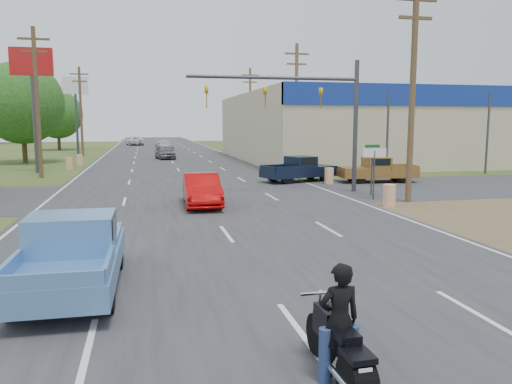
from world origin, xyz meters
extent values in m
plane|color=#2D491D|center=(0.00, 0.00, 0.00)|extent=(200.00, 200.00, 0.00)
cube|color=#2D2D30|center=(0.00, 40.00, 0.01)|extent=(15.00, 180.00, 0.02)
cube|color=#2D2D30|center=(0.00, 18.00, 0.01)|extent=(120.00, 10.00, 0.02)
cube|color=brown|center=(11.00, 10.00, 0.01)|extent=(8.00, 18.00, 0.01)
cube|color=#B7A88C|center=(32.00, 40.00, 3.30)|extent=(50.00, 28.00, 6.60)
cylinder|color=#4C3823|center=(9.50, 13.00, 5.00)|extent=(0.28, 0.28, 10.00)
cube|color=#4C3823|center=(9.50, 13.00, 8.40)|extent=(1.60, 0.14, 0.14)
cylinder|color=#4C3823|center=(9.50, 31.00, 5.00)|extent=(0.28, 0.28, 10.00)
cube|color=#4C3823|center=(9.50, 31.00, 9.20)|extent=(2.00, 0.14, 0.14)
cube|color=#4C3823|center=(9.50, 31.00, 8.40)|extent=(1.60, 0.14, 0.14)
cylinder|color=#4C3823|center=(9.50, 49.00, 5.00)|extent=(0.28, 0.28, 10.00)
cube|color=#4C3823|center=(9.50, 49.00, 9.20)|extent=(2.00, 0.14, 0.14)
cube|color=#4C3823|center=(9.50, 49.00, 8.40)|extent=(1.60, 0.14, 0.14)
cylinder|color=#4C3823|center=(-9.50, 28.00, 5.00)|extent=(0.28, 0.28, 10.00)
cube|color=#4C3823|center=(-9.50, 28.00, 9.20)|extent=(2.00, 0.14, 0.14)
cube|color=#4C3823|center=(-9.50, 28.00, 8.40)|extent=(1.60, 0.14, 0.14)
cylinder|color=#4C3823|center=(-9.50, 52.00, 5.00)|extent=(0.28, 0.28, 10.00)
cube|color=#4C3823|center=(-9.50, 52.00, 9.20)|extent=(2.00, 0.14, 0.14)
cube|color=#4C3823|center=(-9.50, 52.00, 8.40)|extent=(1.60, 0.14, 0.14)
cylinder|color=#422D19|center=(-13.50, 42.00, 1.62)|extent=(0.44, 0.44, 3.24)
sphere|color=#134517|center=(-13.50, 42.00, 5.58)|extent=(7.56, 7.56, 7.56)
cylinder|color=#422D19|center=(-14.20, 66.00, 1.44)|extent=(0.44, 0.44, 2.88)
sphere|color=#134517|center=(-14.20, 66.00, 4.96)|extent=(6.72, 6.72, 6.72)
cylinder|color=#422D19|center=(55.00, 70.00, 1.80)|extent=(0.44, 0.44, 3.60)
sphere|color=#134517|center=(55.00, 70.00, 6.20)|extent=(8.40, 8.40, 8.40)
cylinder|color=#422D19|center=(30.00, 95.00, 1.71)|extent=(0.44, 0.44, 3.42)
sphere|color=#134517|center=(30.00, 95.00, 5.89)|extent=(7.98, 7.98, 7.98)
cylinder|color=orange|center=(8.00, 12.00, 0.50)|extent=(0.56, 0.56, 1.00)
cylinder|color=orange|center=(8.40, 20.50, 0.50)|extent=(0.56, 0.56, 1.00)
cylinder|color=orange|center=(-8.50, 34.00, 0.50)|extent=(0.56, 0.56, 1.00)
cylinder|color=orange|center=(-8.20, 38.00, 0.50)|extent=(0.56, 0.56, 1.00)
cylinder|color=#3F3F44|center=(-10.50, 32.00, 4.50)|extent=(0.30, 0.30, 9.00)
cube|color=#B21414|center=(-10.50, 32.00, 8.20)|extent=(3.00, 0.35, 2.00)
cylinder|color=#3F3F44|center=(-10.50, 56.00, 4.50)|extent=(0.30, 0.30, 9.00)
cube|color=white|center=(-10.50, 56.00, 8.20)|extent=(3.00, 0.35, 2.00)
cylinder|color=#3F3F44|center=(8.20, 14.00, 1.20)|extent=(0.08, 0.08, 2.40)
cube|color=white|center=(8.20, 14.00, 2.30)|extent=(1.20, 0.05, 0.45)
cylinder|color=#3F3F44|center=(8.80, 15.50, 1.20)|extent=(0.08, 0.08, 2.40)
cube|color=#0C591E|center=(8.80, 15.50, 2.50)|extent=(0.80, 0.04, 0.22)
cylinder|color=#3F3F44|center=(8.50, 17.00, 3.50)|extent=(0.24, 0.24, 7.00)
cylinder|color=#3F3F44|center=(4.00, 17.00, 6.00)|extent=(9.00, 0.18, 0.18)
imported|color=gold|center=(6.50, 17.00, 5.55)|extent=(0.18, 0.40, 1.10)
imported|color=gold|center=(3.50, 17.00, 5.55)|extent=(0.18, 0.40, 1.10)
imported|color=gold|center=(0.50, 17.00, 5.55)|extent=(0.18, 0.40, 1.10)
imported|color=#BA0908|center=(-0.14, 14.01, 0.72)|extent=(1.64, 4.43, 1.45)
cylinder|color=black|center=(0.03, -2.48, 0.34)|extent=(0.34, 0.69, 0.68)
cylinder|color=black|center=(0.00, -0.98, 0.34)|extent=(0.14, 0.68, 0.68)
cube|color=black|center=(0.01, -1.70, 0.64)|extent=(0.25, 1.24, 0.31)
cube|color=black|center=(0.01, -1.44, 0.85)|extent=(0.28, 0.57, 0.23)
cube|color=black|center=(0.02, -2.01, 0.81)|extent=(0.32, 0.57, 0.10)
cylinder|color=white|center=(0.00, -1.14, 1.08)|extent=(0.67, 0.06, 0.05)
cube|color=white|center=(0.03, -2.70, 0.57)|extent=(0.19, 0.02, 0.12)
imported|color=black|center=(0.02, -1.85, 0.83)|extent=(0.61, 0.41, 1.66)
cylinder|color=black|center=(-5.03, 4.70, 0.39)|extent=(0.31, 0.79, 0.79)
cylinder|color=black|center=(-3.37, 4.68, 0.39)|extent=(0.31, 0.79, 0.79)
cylinder|color=black|center=(-5.07, 1.63, 0.39)|extent=(0.31, 0.79, 0.79)
cylinder|color=black|center=(-3.41, 1.61, 0.39)|extent=(0.31, 0.79, 0.79)
cube|color=#5885BD|center=(-4.22, 3.15, 0.61)|extent=(2.03, 5.14, 0.51)
cube|color=#5885BD|center=(-4.20, 4.69, 0.93)|extent=(1.89, 1.97, 0.18)
cube|color=#5885BD|center=(-4.22, 3.26, 1.28)|extent=(1.83, 1.56, 0.84)
cube|color=black|center=(-4.22, 3.26, 1.43)|extent=(1.87, 1.25, 0.44)
cube|color=#5885BD|center=(-4.25, 0.65, 1.00)|extent=(1.81, 0.10, 0.30)
cylinder|color=black|center=(8.15, 23.32, 0.38)|extent=(0.80, 0.50, 0.75)
cylinder|color=black|center=(8.64, 21.82, 0.38)|extent=(0.80, 0.50, 0.75)
cylinder|color=black|center=(5.36, 22.42, 0.38)|extent=(0.80, 0.50, 0.75)
cylinder|color=black|center=(5.85, 20.92, 0.38)|extent=(0.80, 0.50, 0.75)
cube|color=black|center=(7.00, 22.12, 0.58)|extent=(5.22, 3.30, 0.49)
cube|color=black|center=(8.39, 22.57, 0.89)|extent=(2.32, 2.27, 0.17)
cube|color=black|center=(7.09, 22.15, 1.22)|extent=(1.93, 2.10, 0.80)
cube|color=black|center=(7.09, 22.15, 1.36)|extent=(1.66, 2.04, 0.42)
cube|color=black|center=(4.73, 21.38, 0.96)|extent=(0.61, 1.67, 0.28)
cylinder|color=black|center=(10.22, 20.10, 0.37)|extent=(0.76, 0.35, 0.74)
cylinder|color=black|center=(10.37, 21.65, 0.37)|extent=(0.76, 0.35, 0.74)
cylinder|color=black|center=(13.09, 19.82, 0.37)|extent=(0.76, 0.35, 0.74)
cylinder|color=black|center=(13.24, 21.37, 0.37)|extent=(0.76, 0.35, 0.74)
cube|color=brown|center=(11.73, 20.74, 0.57)|extent=(4.97, 2.31, 0.48)
cube|color=brown|center=(10.29, 20.88, 0.88)|extent=(1.99, 1.93, 0.17)
cube|color=brown|center=(11.64, 20.75, 1.20)|extent=(1.60, 1.83, 0.79)
cube|color=black|center=(11.64, 20.75, 1.34)|extent=(1.32, 1.84, 0.42)
cube|color=brown|center=(14.08, 20.51, 0.94)|extent=(0.24, 1.70, 0.28)
imported|color=slate|center=(-0.50, 44.76, 0.71)|extent=(2.23, 4.35, 1.42)
imported|color=#B4B4B9|center=(0.14, 63.04, 0.73)|extent=(2.67, 5.24, 1.46)
imported|color=white|center=(-4.18, 80.12, 0.74)|extent=(3.29, 5.67, 1.49)
camera|label=1|loc=(-2.60, -8.16, 3.68)|focal=35.00mm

